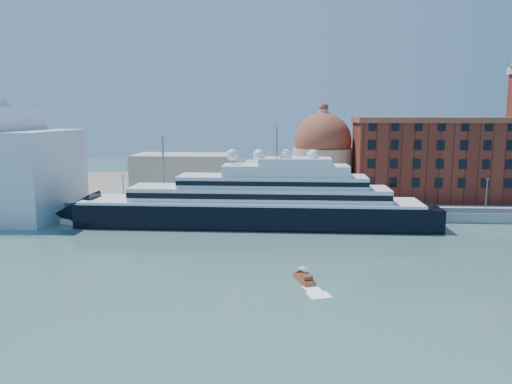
{
  "coord_description": "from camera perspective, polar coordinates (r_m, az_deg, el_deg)",
  "views": [
    {
      "loc": [
        12.47,
        -91.95,
        26.23
      ],
      "look_at": [
        4.81,
        18.0,
        8.88
      ],
      "focal_mm": 35.0,
      "sensor_mm": 36.0,
      "label": 1
    }
  ],
  "objects": [
    {
      "name": "superyacht",
      "position": [
        117.55,
        -1.9,
        -1.61
      ],
      "size": [
        91.11,
        12.63,
        27.23
      ],
      "color": "black",
      "rests_on": "ground"
    },
    {
      "name": "service_barge",
      "position": [
        126.32,
        -19.02,
        -3.2
      ],
      "size": [
        11.68,
        6.92,
        2.49
      ],
      "rotation": [
        0.0,
        0.0,
        -0.31
      ],
      "color": "white",
      "rests_on": "ground"
    },
    {
      "name": "church",
      "position": [
        150.58,
        1.65,
        3.1
      ],
      "size": [
        66.0,
        18.0,
        25.5
      ],
      "color": "beige",
      "rests_on": "land"
    },
    {
      "name": "ground",
      "position": [
        96.43,
        -3.62,
        -6.85
      ],
      "size": [
        400.0,
        400.0,
        0.0
      ],
      "primitive_type": "plane",
      "color": "#3A6461",
      "rests_on": "ground"
    },
    {
      "name": "quay_fence",
      "position": [
        124.26,
        -1.84,
        -1.78
      ],
      "size": [
        180.0,
        0.1,
        1.2
      ],
      "primitive_type": "cube",
      "color": "slate",
      "rests_on": "quay"
    },
    {
      "name": "warehouse",
      "position": [
        149.8,
        19.31,
        3.68
      ],
      "size": [
        43.0,
        19.0,
        23.25
      ],
      "color": "maroon",
      "rests_on": "land"
    },
    {
      "name": "lamp_posts",
      "position": [
        127.79,
        -7.4,
        1.5
      ],
      "size": [
        120.8,
        2.4,
        18.0
      ],
      "color": "slate",
      "rests_on": "quay"
    },
    {
      "name": "land",
      "position": [
        169.31,
        -0.28,
        0.38
      ],
      "size": [
        260.0,
        72.0,
        2.0
      ],
      "primitive_type": "cube",
      "color": "slate",
      "rests_on": "ground"
    },
    {
      "name": "quay",
      "position": [
        129.01,
        -1.64,
        -2.22
      ],
      "size": [
        180.0,
        10.0,
        2.5
      ],
      "primitive_type": "cube",
      "color": "gray",
      "rests_on": "ground"
    },
    {
      "name": "water_taxi",
      "position": [
        80.07,
        5.57,
        -9.75
      ],
      "size": [
        3.43,
        5.69,
        2.56
      ],
      "rotation": [
        0.0,
        0.0,
        0.33
      ],
      "color": "maroon",
      "rests_on": "ground"
    }
  ]
}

